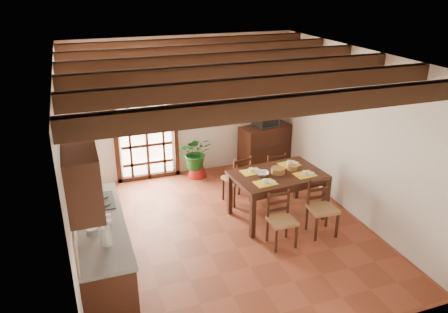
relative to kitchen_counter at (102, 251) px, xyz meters
name	(u,v)px	position (x,y,z in m)	size (l,w,h in m)	color
ground_plane	(226,232)	(1.96, 0.60, -0.47)	(5.00, 5.00, 0.00)	brown
room_shell	(227,125)	(1.96, 0.60, 1.34)	(4.52, 5.02, 2.81)	silver
ceiling_beams	(227,65)	(1.96, 0.60, 2.22)	(4.50, 4.34, 0.20)	black
french_door	(145,123)	(1.16, 3.05, 0.70)	(1.26, 0.11, 2.32)	white
kitchen_counter	(102,251)	(0.00, 0.00, 0.00)	(0.64, 2.25, 1.38)	black
upper_cabinet	(83,181)	(-0.12, -0.70, 1.38)	(0.35, 0.80, 0.70)	black
range_hood	(81,149)	(-0.09, 0.55, 1.26)	(0.38, 0.60, 0.54)	white
counter_items	(98,216)	(0.00, 0.09, 0.49)	(0.50, 1.43, 0.25)	black
dining_table	(277,179)	(2.93, 0.79, 0.23)	(1.57, 1.09, 0.81)	#321910
chair_near_left	(281,229)	(2.63, 0.00, -0.21)	(0.39, 0.37, 0.84)	#9E6F43
chair_near_right	(322,218)	(3.37, 0.07, -0.19)	(0.45, 0.43, 0.90)	#9E6F43
chair_far_left	(237,187)	(2.49, 1.52, -0.19)	(0.52, 0.50, 0.92)	#9E6F43
chair_far_right	(272,180)	(3.23, 1.59, -0.21)	(0.39, 0.37, 0.85)	#9E6F43
table_setting	(278,169)	(2.93, 0.79, 0.42)	(1.08, 0.72, 0.10)	yellow
table_bowl	(262,173)	(2.66, 0.82, 0.36)	(0.22, 0.22, 0.05)	white
sideboard	(265,146)	(3.62, 2.83, -0.02)	(1.07, 0.48, 0.91)	black
crt_tv	(266,117)	(3.62, 2.82, 0.63)	(0.49, 0.46, 0.39)	black
fuse_box	(254,84)	(3.46, 3.08, 1.28)	(0.25, 0.03, 0.32)	white
plant_pot	(197,172)	(2.09, 2.78, -0.36)	(0.38, 0.38, 0.23)	maroon
potted_plant	(196,151)	(2.09, 2.78, 0.10)	(1.64, 1.40, 1.82)	#144C19
wall_shelf	(302,104)	(4.10, 2.20, 1.04)	(0.20, 0.42, 0.20)	black
shelf_vase	(302,97)	(4.10, 2.20, 1.18)	(0.15, 0.15, 0.15)	#B2BFB2
shelf_flowers	(303,86)	(4.10, 2.20, 1.38)	(0.14, 0.14, 0.36)	yellow
framed_picture	(308,76)	(4.18, 2.20, 1.58)	(0.03, 0.32, 0.32)	brown
pendant_lamp	(279,97)	(2.93, 0.89, 1.60)	(0.36, 0.36, 0.84)	black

